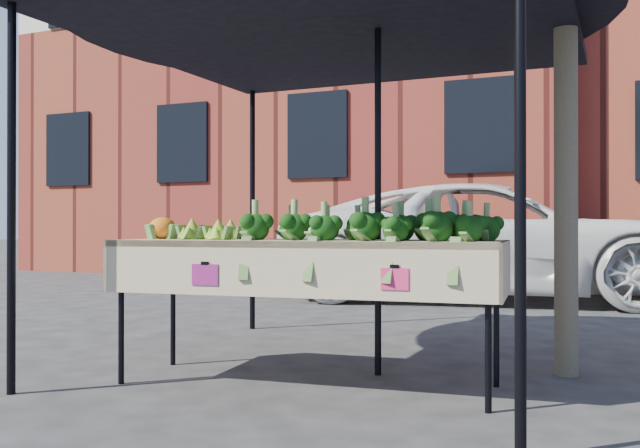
{
  "coord_description": "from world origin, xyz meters",
  "views": [
    {
      "loc": [
        1.76,
        -3.95,
        0.98
      ],
      "look_at": [
        -0.05,
        0.2,
        1.0
      ],
      "focal_mm": 39.42,
      "sensor_mm": 36.0,
      "label": 1
    }
  ],
  "objects_px": {
    "table": "(307,313)",
    "street_tree": "(566,40)",
    "canopy": "(334,171)",
    "vehicle": "(493,92)"
  },
  "relations": [
    {
      "from": "canopy",
      "to": "table",
      "type": "bearing_deg",
      "value": -85.22
    },
    {
      "from": "table",
      "to": "vehicle",
      "type": "distance_m",
      "value": 6.23
    },
    {
      "from": "canopy",
      "to": "vehicle",
      "type": "bearing_deg",
      "value": 87.81
    },
    {
      "from": "table",
      "to": "canopy",
      "type": "distance_m",
      "value": 1.07
    },
    {
      "from": "table",
      "to": "street_tree",
      "type": "distance_m",
      "value": 2.48
    },
    {
      "from": "vehicle",
      "to": "street_tree",
      "type": "distance_m",
      "value": 5.01
    },
    {
      "from": "table",
      "to": "canopy",
      "type": "relative_size",
      "value": 0.78
    },
    {
      "from": "canopy",
      "to": "vehicle",
      "type": "relative_size",
      "value": 0.56
    },
    {
      "from": "table",
      "to": "vehicle",
      "type": "bearing_deg",
      "value": 88.47
    },
    {
      "from": "table",
      "to": "street_tree",
      "type": "xyz_separation_m",
      "value": [
        1.45,
        0.96,
        1.77
      ]
    }
  ]
}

